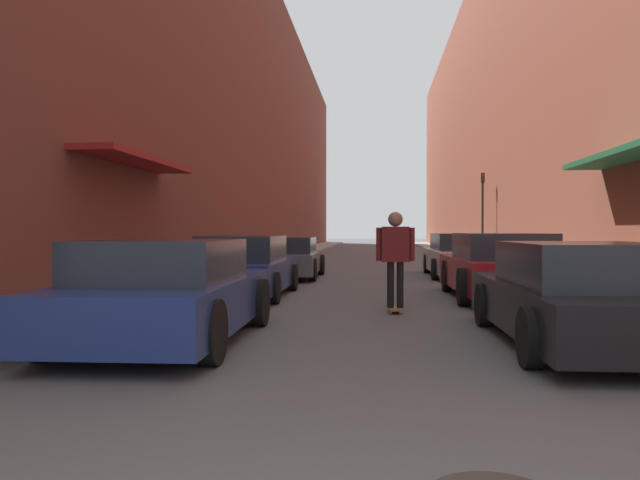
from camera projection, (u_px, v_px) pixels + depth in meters
name	position (u px, v px, depth m)	size (l,w,h in m)	color
ground	(375.00, 261.00, 27.93)	(146.63, 146.63, 0.00)	#515154
curb_strip_left	(294.00, 254.00, 34.98)	(1.80, 66.65, 0.12)	gray
curb_strip_right	(458.00, 255.00, 34.16)	(1.80, 66.65, 0.12)	gray
building_row_left	(243.00, 122.00, 35.12)	(4.90, 66.65, 15.00)	brown
building_row_right	(513.00, 111.00, 33.76)	(4.90, 66.65, 15.76)	brown
parked_car_left_0	(167.00, 292.00, 7.81)	(2.02, 4.36, 1.29)	navy
parked_car_left_1	(244.00, 268.00, 13.18)	(1.88, 4.28, 1.29)	navy
parked_car_left_2	(286.00, 258.00, 18.36)	(2.03, 4.25, 1.20)	#515459
parked_car_right_0	(580.00, 296.00, 7.56)	(1.98, 4.54, 1.26)	black
parked_car_right_1	(500.00, 267.00, 12.75)	(2.04, 4.45, 1.34)	maroon
parked_car_right_2	(462.00, 256.00, 18.82)	(2.05, 4.75, 1.31)	silver
skateboarder	(395.00, 250.00, 10.68)	(0.66, 0.78, 1.72)	brown
traffic_light	(483.00, 206.00, 28.37)	(0.16, 0.22, 3.89)	#2D2D2D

